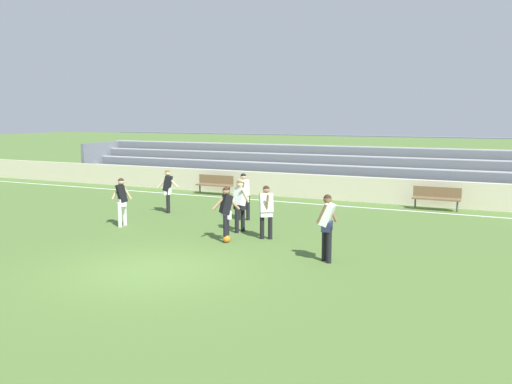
{
  "coord_description": "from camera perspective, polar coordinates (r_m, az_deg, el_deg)",
  "views": [
    {
      "loc": [
        7.58,
        -10.32,
        3.68
      ],
      "look_at": [
        0.22,
        5.43,
        1.2
      ],
      "focal_mm": 38.12,
      "sensor_mm": 36.0,
      "label": 1
    }
  ],
  "objects": [
    {
      "name": "player_white_deep_cover",
      "position": [
        16.1,
        1.08,
        -1.65
      ],
      "size": [
        0.48,
        0.58,
        1.61
      ],
      "color": "black",
      "rests_on": "ground"
    },
    {
      "name": "bleacher_stand",
      "position": [
        26.77,
        4.83,
        2.66
      ],
      "size": [
        25.05,
        3.54,
        2.67
      ],
      "color": "#B2B2B7",
      "rests_on": "ground"
    },
    {
      "name": "ground_plane",
      "position": [
        13.32,
        -10.92,
        -8.07
      ],
      "size": [
        160.0,
        160.0,
        0.0
      ],
      "primitive_type": "plane",
      "color": "#4C6B30"
    },
    {
      "name": "player_dark_pressing_high",
      "position": [
        20.74,
        -9.24,
        0.48
      ],
      "size": [
        0.66,
        0.51,
        1.62
      ],
      "color": "black",
      "rests_on": "ground"
    },
    {
      "name": "player_dark_dropping_back",
      "position": [
        18.51,
        -13.92,
        -0.6
      ],
      "size": [
        0.65,
        0.49,
        1.61
      ],
      "color": "white",
      "rests_on": "ground"
    },
    {
      "name": "sideline_wall",
      "position": [
        24.03,
        6.45,
        0.54
      ],
      "size": [
        48.0,
        0.16,
        1.06
      ],
      "primitive_type": "cube",
      "color": "beige",
      "rests_on": "ground"
    },
    {
      "name": "soccer_ball",
      "position": [
        15.83,
        -3.1,
        -4.93
      ],
      "size": [
        0.22,
        0.22,
        0.22
      ],
      "primitive_type": "sphere",
      "color": "orange",
      "rests_on": "ground"
    },
    {
      "name": "player_dark_wide_right",
      "position": [
        15.82,
        -3.15,
        -1.83
      ],
      "size": [
        0.76,
        0.51,
        1.61
      ],
      "color": "black",
      "rests_on": "ground"
    },
    {
      "name": "field_line_sideline",
      "position": [
        22.8,
        5.3,
        -1.2
      ],
      "size": [
        44.0,
        0.12,
        0.01
      ],
      "primitive_type": "cube",
      "color": "white",
      "rests_on": "ground"
    },
    {
      "name": "bench_far_left",
      "position": [
        25.23,
        -4.31,
        0.96
      ],
      "size": [
        1.8,
        0.4,
        0.9
      ],
      "color": "brown",
      "rests_on": "ground"
    },
    {
      "name": "player_white_trailing_run",
      "position": [
        19.0,
        -1.33,
        -0.04
      ],
      "size": [
        0.48,
        0.67,
        1.66
      ],
      "color": "black",
      "rests_on": "ground"
    },
    {
      "name": "bench_near_bin",
      "position": [
        22.17,
        18.42,
        -0.43
      ],
      "size": [
        1.8,
        0.4,
        0.9
      ],
      "color": "brown",
      "rests_on": "ground"
    },
    {
      "name": "player_white_overlapping",
      "position": [
        13.7,
        7.47,
        -3.11
      ],
      "size": [
        0.44,
        0.45,
        1.72
      ],
      "color": "black",
      "rests_on": "ground"
    },
    {
      "name": "player_white_on_ball",
      "position": [
        17.05,
        -1.71,
        -0.99
      ],
      "size": [
        0.58,
        0.44,
        1.65
      ],
      "color": "black",
      "rests_on": "ground"
    }
  ]
}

